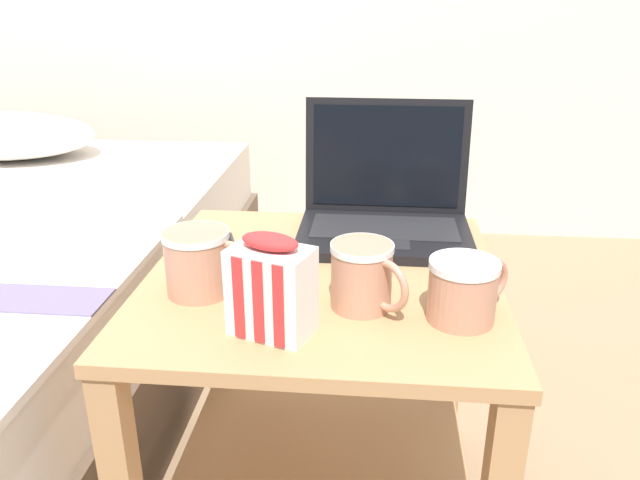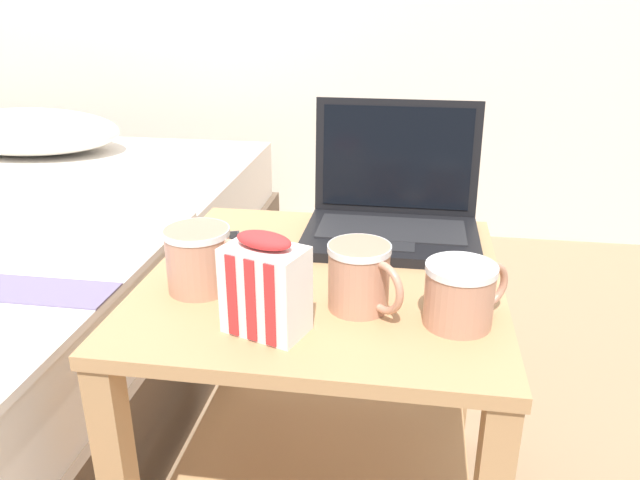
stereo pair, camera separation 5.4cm
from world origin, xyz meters
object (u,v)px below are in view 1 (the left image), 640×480
(laptop, at_px, (385,209))
(cell_phone, at_px, (214,250))
(mug_front_left, at_px, (199,259))
(mug_front_right, at_px, (363,273))
(mug_mid_center, at_px, (464,287))
(snack_bag, at_px, (271,288))

(laptop, height_order, cell_phone, laptop)
(mug_front_left, relative_size, mug_front_right, 1.25)
(mug_front_left, height_order, cell_phone, mug_front_left)
(mug_mid_center, bearing_deg, mug_front_right, 171.00)
(mug_front_right, height_order, cell_phone, mug_front_right)
(laptop, relative_size, mug_mid_center, 2.62)
(snack_bag, distance_m, cell_phone, 0.31)
(snack_bag, bearing_deg, laptop, 68.66)
(mug_front_right, xyz_separation_m, snack_bag, (-0.12, -0.08, 0.01))
(mug_front_left, distance_m, cell_phone, 0.17)
(cell_phone, bearing_deg, mug_front_left, -82.75)
(laptop, relative_size, snack_bag, 2.22)
(cell_phone, bearing_deg, mug_mid_center, -26.01)
(mug_front_left, distance_m, snack_bag, 0.17)
(mug_front_left, relative_size, cell_phone, 0.92)
(laptop, height_order, mug_front_left, laptop)
(laptop, distance_m, mug_mid_center, 0.35)
(mug_front_left, bearing_deg, cell_phone, 97.25)
(laptop, xyz_separation_m, cell_phone, (-0.31, -0.13, -0.04))
(mug_front_right, distance_m, snack_bag, 0.15)
(mug_front_right, bearing_deg, cell_phone, 146.51)
(mug_mid_center, bearing_deg, laptop, 108.47)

